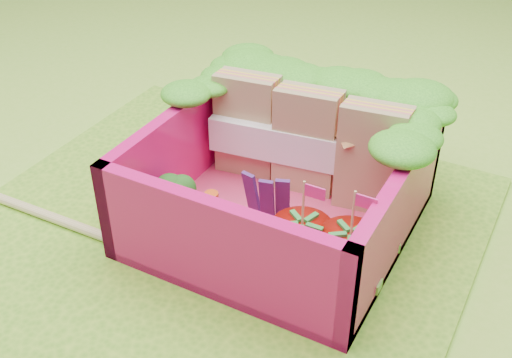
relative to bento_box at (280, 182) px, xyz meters
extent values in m
plane|color=#96D53C|center=(-0.28, -0.25, -0.31)|extent=(14.00, 14.00, 0.00)
cube|color=#65AD27|center=(-0.28, -0.25, -0.29)|extent=(2.60, 2.60, 0.03)
cube|color=#DC3867|center=(0.00, 0.00, -0.25)|extent=(1.30, 1.30, 0.05)
cube|color=#E3136E|center=(0.00, 0.61, 0.00)|extent=(1.30, 0.07, 0.55)
cube|color=#E3136E|center=(0.00, -0.61, 0.00)|extent=(1.30, 0.07, 0.55)
cube|color=#E3136E|center=(-0.61, 0.00, 0.00)|extent=(0.07, 1.30, 0.55)
cube|color=#E3136E|center=(0.61, 0.00, 0.00)|extent=(0.07, 1.30, 0.55)
ellipsoid|color=#298518|center=(-0.50, 0.58, 0.33)|extent=(0.30, 0.30, 0.11)
ellipsoid|color=#298518|center=(-0.39, 0.58, 0.33)|extent=(0.30, 0.30, 0.11)
ellipsoid|color=#298518|center=(-0.28, 0.58, 0.33)|extent=(0.30, 0.30, 0.11)
ellipsoid|color=#298518|center=(-0.17, 0.58, 0.33)|extent=(0.30, 0.30, 0.11)
ellipsoid|color=#298518|center=(-0.06, 0.58, 0.33)|extent=(0.30, 0.30, 0.11)
ellipsoid|color=#298518|center=(0.06, 0.58, 0.33)|extent=(0.30, 0.30, 0.11)
ellipsoid|color=#298518|center=(0.17, 0.58, 0.33)|extent=(0.30, 0.30, 0.11)
ellipsoid|color=#298518|center=(0.28, 0.58, 0.33)|extent=(0.30, 0.30, 0.11)
ellipsoid|color=#298518|center=(0.39, 0.58, 0.33)|extent=(0.30, 0.30, 0.11)
ellipsoid|color=#298518|center=(0.50, 0.58, 0.33)|extent=(0.30, 0.30, 0.11)
ellipsoid|color=#298518|center=(-0.58, 0.10, 0.33)|extent=(0.27, 0.27, 0.10)
ellipsoid|color=#298518|center=(-0.58, 0.24, 0.33)|extent=(0.27, 0.27, 0.10)
ellipsoid|color=#298518|center=(-0.58, 0.38, 0.33)|extent=(0.27, 0.27, 0.10)
ellipsoid|color=#298518|center=(-0.58, 0.52, 0.33)|extent=(0.27, 0.27, 0.10)
ellipsoid|color=#298518|center=(-0.58, 0.66, 0.33)|extent=(0.27, 0.27, 0.10)
ellipsoid|color=#298518|center=(0.58, 0.10, 0.33)|extent=(0.27, 0.27, 0.10)
ellipsoid|color=#298518|center=(0.58, 0.24, 0.33)|extent=(0.27, 0.27, 0.10)
ellipsoid|color=#298518|center=(0.58, 0.38, 0.33)|extent=(0.27, 0.27, 0.10)
ellipsoid|color=#298518|center=(0.58, 0.52, 0.33)|extent=(0.27, 0.27, 0.10)
ellipsoid|color=#298518|center=(0.58, 0.66, 0.33)|extent=(0.27, 0.27, 0.10)
cube|color=tan|center=(-0.37, 0.32, 0.08)|extent=(0.36, 0.19, 0.61)
cube|color=tan|center=(0.00, 0.32, 0.08)|extent=(0.36, 0.19, 0.61)
cube|color=tan|center=(0.37, 0.32, 0.08)|extent=(0.36, 0.19, 0.61)
cube|color=white|center=(0.00, 0.32, 0.05)|extent=(1.11, 0.31, 0.20)
cylinder|color=#5D8D44|center=(-0.47, -0.31, -0.16)|extent=(0.12, 0.12, 0.13)
ellipsoid|color=#144B17|center=(-0.47, -0.31, -0.04)|extent=(0.33, 0.33, 0.12)
cylinder|color=#FF5F15|center=(-0.33, -0.37, -0.09)|extent=(0.07, 0.07, 0.27)
cylinder|color=#FF5F15|center=(-0.21, -0.32, -0.08)|extent=(0.07, 0.07, 0.28)
cube|color=#421A5D|center=(-0.06, -0.17, -0.04)|extent=(0.07, 0.03, 0.38)
cube|color=#421A5D|center=(0.02, -0.18, -0.04)|extent=(0.07, 0.04, 0.38)
cube|color=#421A5D|center=(0.09, -0.14, -0.04)|extent=(0.07, 0.04, 0.38)
cone|color=red|center=(0.28, -0.33, -0.08)|extent=(0.29, 0.29, 0.29)
cylinder|color=#CFB874|center=(0.28, -0.33, 0.18)|extent=(0.01, 0.01, 0.24)
cube|color=#F42888|center=(0.33, -0.33, 0.26)|extent=(0.10, 0.01, 0.06)
cone|color=red|center=(0.50, -0.30, -0.08)|extent=(0.29, 0.29, 0.29)
cylinder|color=#CFB874|center=(0.50, -0.30, 0.18)|extent=(0.01, 0.01, 0.24)
cube|color=#F42888|center=(0.55, -0.30, 0.26)|extent=(0.10, 0.01, 0.06)
cube|color=#61AD36|center=(0.50, -0.02, -0.20)|extent=(0.32, 0.21, 0.05)
cube|color=#61AD36|center=(0.50, -0.28, -0.20)|extent=(0.32, 0.07, 0.05)
cube|color=#61AD36|center=(0.18, -0.37, -0.20)|extent=(0.30, 0.24, 0.05)
cube|color=tan|center=(-1.41, -0.57, -0.25)|extent=(2.29, 0.09, 0.04)
cube|color=tan|center=(-1.36, -0.55, -0.25)|extent=(2.29, 0.09, 0.04)
camera|label=1|loc=(1.18, -2.43, 1.88)|focal=45.00mm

